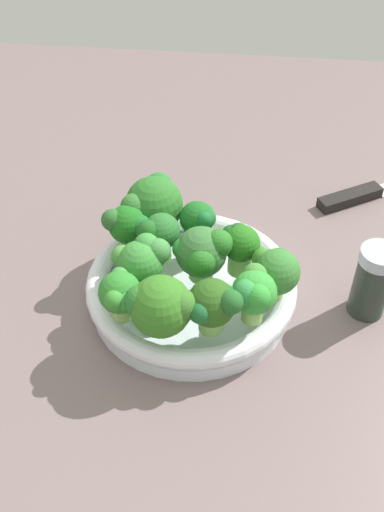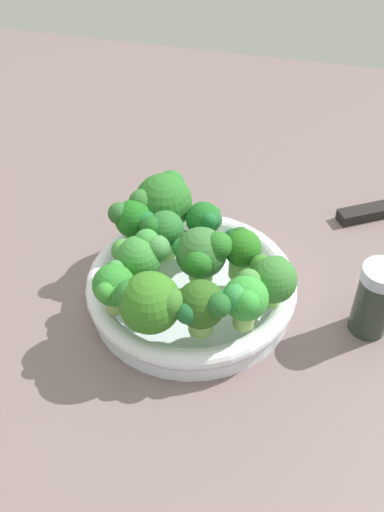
{
  "view_description": "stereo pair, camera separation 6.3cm",
  "coord_description": "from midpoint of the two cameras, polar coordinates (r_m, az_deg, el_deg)",
  "views": [
    {
      "loc": [
        -5.38,
        48.71,
        50.17
      ],
      "look_at": [
        -0.07,
        2.39,
        7.0
      ],
      "focal_mm": 41.31,
      "sensor_mm": 36.0,
      "label": 1
    },
    {
      "loc": [
        -11.62,
        47.56,
        50.17
      ],
      "look_at": [
        -0.07,
        2.39,
        7.0
      ],
      "focal_mm": 41.31,
      "sensor_mm": 36.0,
      "label": 2
    }
  ],
  "objects": [
    {
      "name": "ground_plane",
      "position": [
        0.71,
        -2.4,
        -3.7
      ],
      "size": [
        130.0,
        130.0,
        2.5
      ],
      "primitive_type": "cube",
      "color": "#705D5D"
    },
    {
      "name": "broccoli_floret_4",
      "position": [
        0.64,
        1.83,
        1.02
      ],
      "size": [
        4.36,
        4.5,
        6.06
      ],
      "color": "#82BD57",
      "rests_on": "bowl"
    },
    {
      "name": "broccoli_floret_1",
      "position": [
        0.57,
        -6.21,
        -5.01
      ],
      "size": [
        7.59,
        6.28,
        6.84
      ],
      "color": "#92C85F",
      "rests_on": "bowl"
    },
    {
      "name": "broccoli_floret_0",
      "position": [
        0.65,
        -6.17,
        1.89
      ],
      "size": [
        4.72,
        4.14,
        6.2
      ],
      "color": "#98D868",
      "rests_on": "bowl"
    },
    {
      "name": "knife",
      "position": [
        0.87,
        15.55,
        6.09
      ],
      "size": [
        23.96,
        15.91,
        1.5
      ],
      "color": "silver",
      "rests_on": "ground_plane"
    },
    {
      "name": "broccoli_floret_7",
      "position": [
        0.6,
        -10.02,
        -3.78
      ],
      "size": [
        4.39,
        5.25,
        5.67
      ],
      "color": "#89B05A",
      "rests_on": "bowl"
    },
    {
      "name": "broccoli_floret_8",
      "position": [
        0.58,
        2.89,
        -3.7
      ],
      "size": [
        4.6,
        5.52,
        6.13
      ],
      "color": "#85B656",
      "rests_on": "bowl"
    },
    {
      "name": "broccoli_floret_10",
      "position": [
        0.63,
        -1.91,
        0.17
      ],
      "size": [
        6.47,
        6.28,
        6.52
      ],
      "color": "#82C259",
      "rests_on": "bowl"
    },
    {
      "name": "broccoli_floret_3",
      "position": [
        0.67,
        -2.15,
        3.34
      ],
      "size": [
        4.44,
        4.1,
        5.86
      ],
      "color": "#92C65C",
      "rests_on": "bowl"
    },
    {
      "name": "pepper_shaker",
      "position": [
        0.66,
        14.53,
        -2.53
      ],
      "size": [
        4.33,
        4.33,
        8.96
      ],
      "color": "#28322A",
      "rests_on": "ground_plane"
    },
    {
      "name": "broccoli_floret_11",
      "position": [
        0.62,
        -7.81,
        -0.51
      ],
      "size": [
        6.42,
        5.16,
        6.22
      ],
      "color": "#96C765",
      "rests_on": "bowl"
    },
    {
      "name": "broccoli_floret_6",
      "position": [
        0.67,
        -8.95,
        2.82
      ],
      "size": [
        5.71,
        4.49,
        6.08
      ],
      "color": "#8EBD56",
      "rests_on": "bowl"
    },
    {
      "name": "bowl",
      "position": [
        0.67,
        -2.72,
        -3.24
      ],
      "size": [
        23.77,
        23.77,
        4.0
      ],
      "color": "white",
      "rests_on": "ground_plane"
    },
    {
      "name": "broccoli_floret_9",
      "position": [
        0.57,
        -0.97,
        -4.88
      ],
      "size": [
        5.58,
        5.28,
        6.19
      ],
      "color": "#85C05C",
      "rests_on": "bowl"
    },
    {
      "name": "broccoli_floret_2",
      "position": [
        0.69,
        -6.44,
        4.91
      ],
      "size": [
        6.93,
        7.68,
        7.43
      ],
      "color": "#9AD26D",
      "rests_on": "bowl"
    },
    {
      "name": "broccoli_floret_5",
      "position": [
        0.62,
        5.22,
        -1.51
      ],
      "size": [
        5.17,
        5.3,
        5.84
      ],
      "color": "#85C858",
      "rests_on": "bowl"
    }
  ]
}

